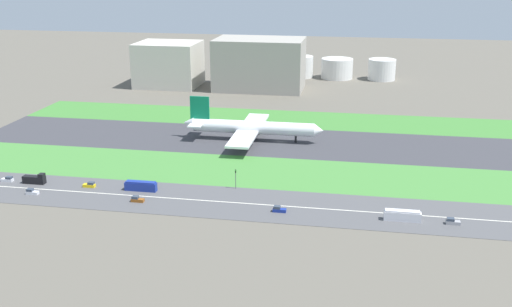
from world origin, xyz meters
name	(u,v)px	position (x,y,z in m)	size (l,w,h in m)	color
ground_plane	(281,142)	(0.00, 0.00, 0.00)	(800.00, 800.00, 0.00)	#5B564C
runway	(281,142)	(0.00, 0.00, 0.05)	(280.00, 46.00, 0.10)	#38383D
grass_median_north	(291,119)	(0.00, 41.00, 0.05)	(280.00, 36.00, 0.10)	#3D7A33
grass_median_south	(267,172)	(0.00, -41.00, 0.05)	(280.00, 36.00, 0.10)	#427F38
highway	(252,204)	(0.00, -73.00, 0.05)	(280.00, 28.00, 0.10)	#4C4C4F
highway_centerline	(252,204)	(0.00, -73.00, 0.11)	(266.00, 0.50, 0.01)	silver
airliner	(250,127)	(-14.56, 0.00, 6.23)	(65.00, 56.00, 19.70)	white
bus_1	(141,186)	(-41.59, -68.00, 1.82)	(11.60, 2.50, 3.50)	navy
car_3	(90,185)	(-61.23, -68.00, 0.92)	(4.40, 1.80, 2.00)	yellow
car_0	(279,209)	(9.78, -78.00, 0.92)	(4.40, 1.80, 2.00)	navy
car_2	(8,179)	(-93.94, -68.00, 0.92)	(4.40, 1.80, 2.00)	silver
car_6	(452,222)	(64.66, -78.00, 0.92)	(4.40, 1.80, 2.00)	#99999E
truck_0	(35,179)	(-82.88, -68.00, 1.67)	(8.40, 2.50, 4.00)	black
car_1	(32,192)	(-78.43, -78.00, 0.92)	(4.40, 1.80, 2.00)	silver
bus_0	(402,216)	(49.33, -78.00, 1.82)	(11.60, 2.50, 3.50)	silver
car_5	(137,199)	(-39.25, -78.00, 0.92)	(4.40, 1.80, 2.00)	brown
traffic_light	(236,178)	(-8.46, -60.01, 4.29)	(0.36, 0.50, 7.20)	#4C4C51
terminal_building	(169,64)	(-90.00, 114.00, 14.23)	(39.77, 34.32, 28.46)	beige
hangar_building	(260,64)	(-29.38, 114.00, 16.08)	(55.82, 36.07, 32.17)	#9E998E
fuel_tank_west	(301,67)	(-7.44, 159.00, 7.47)	(17.39, 17.39, 14.93)	silver
fuel_tank_centre	(337,68)	(18.14, 159.00, 6.94)	(21.99, 21.99, 13.89)	silver
fuel_tank_east	(382,70)	(49.01, 159.00, 7.14)	(18.70, 18.70, 14.29)	silver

